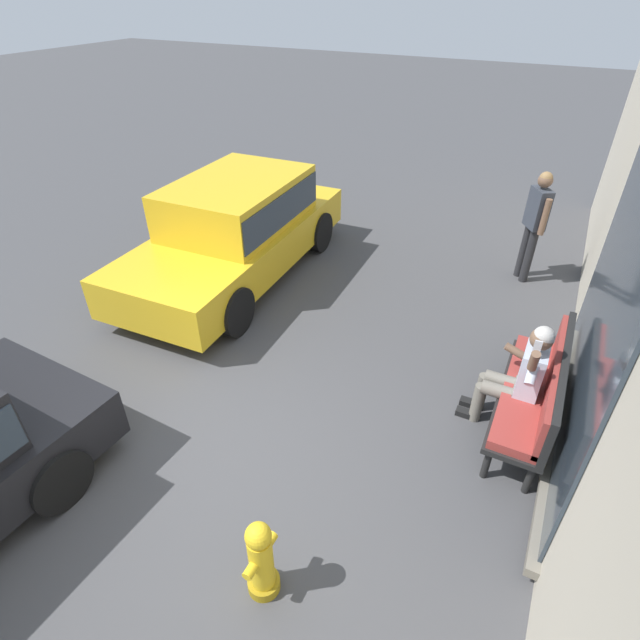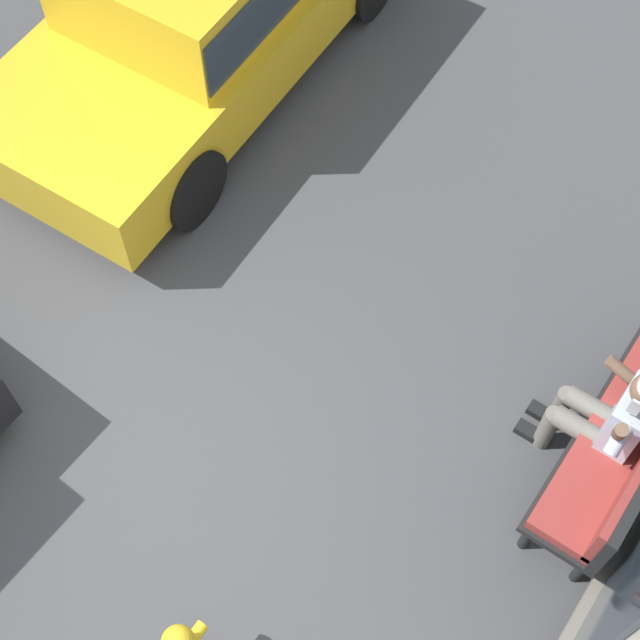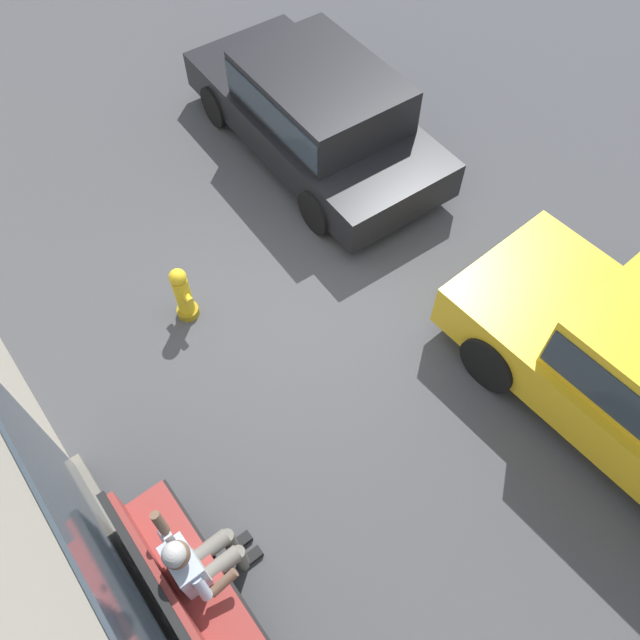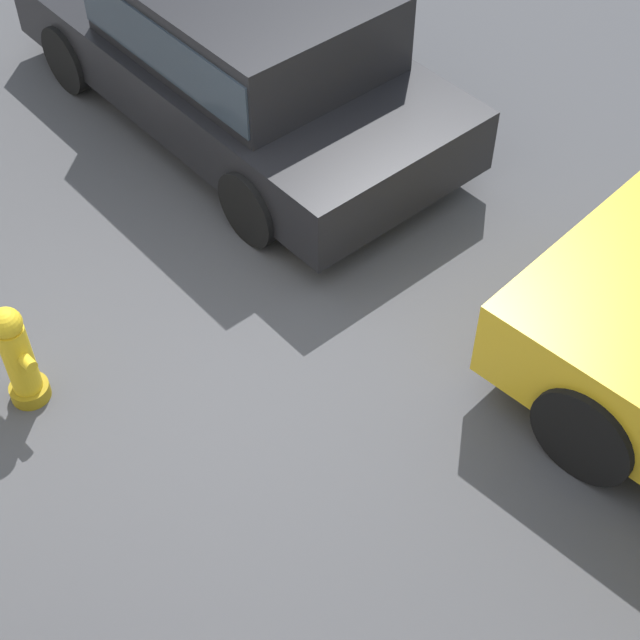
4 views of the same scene
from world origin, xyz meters
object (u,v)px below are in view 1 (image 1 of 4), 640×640
bench (539,389)px  fire_hydrant (261,560)px  pedestrian_standing (535,218)px  person_on_phone (519,375)px  parked_car_near (236,225)px

bench → fire_hydrant: bench is taller
pedestrian_standing → person_on_phone: bearing=6.0°
fire_hydrant → pedestrian_standing: bearing=170.2°
parked_car_near → fire_hydrant: bearing=36.3°
bench → parked_car_near: (-1.44, -4.69, 0.28)m
parked_car_near → pedestrian_standing: 4.54m
parked_car_near → fire_hydrant: size_ratio=5.53×
bench → parked_car_near: 4.92m
bench → person_on_phone: person_on_phone is taller
person_on_phone → parked_car_near: bearing=-108.3°
fire_hydrant → bench: bearing=149.4°
parked_car_near → pedestrian_standing: pedestrian_standing is taller
parked_car_near → person_on_phone: bearing=71.7°
person_on_phone → bench: bearing=100.7°
pedestrian_standing → fire_hydrant: pedestrian_standing is taller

